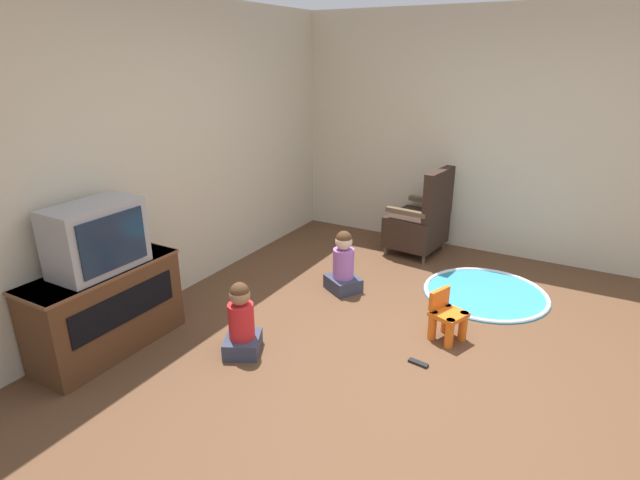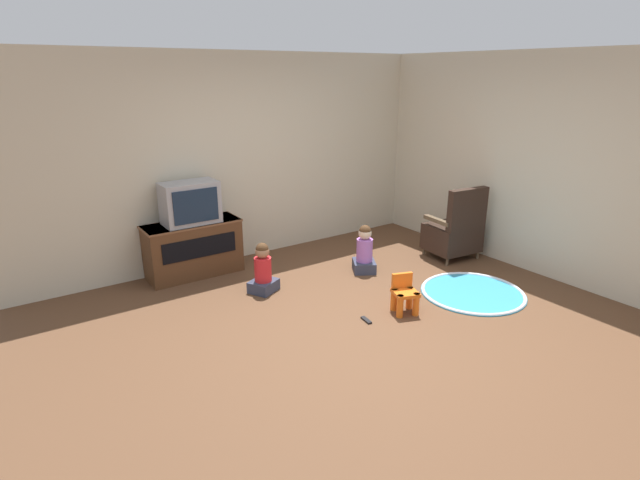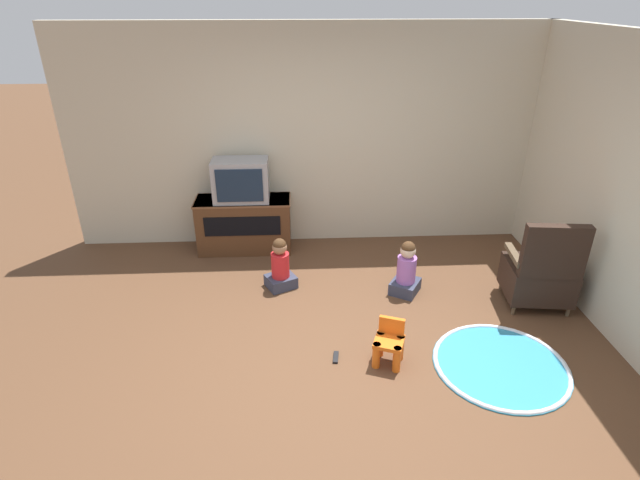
# 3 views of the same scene
# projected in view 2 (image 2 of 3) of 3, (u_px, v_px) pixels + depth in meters

# --- Properties ---
(ground_plane) EXTENTS (30.00, 30.00, 0.00)m
(ground_plane) POSITION_uv_depth(u_px,v_px,m) (365.00, 322.00, 4.98)
(ground_plane) COLOR brown
(wall_back) EXTENTS (5.68, 0.12, 2.62)m
(wall_back) POSITION_uv_depth(u_px,v_px,m) (236.00, 159.00, 6.38)
(wall_back) COLOR beige
(wall_back) RESTS_ON ground_plane
(wall_right) EXTENTS (0.12, 5.50, 2.62)m
(wall_right) POSITION_uv_depth(u_px,v_px,m) (557.00, 168.00, 5.77)
(wall_right) COLOR beige
(wall_right) RESTS_ON ground_plane
(tv_cabinet) EXTENTS (1.14, 0.45, 0.66)m
(tv_cabinet) POSITION_uv_depth(u_px,v_px,m) (193.00, 248.00, 6.04)
(tv_cabinet) COLOR #4C2D19
(tv_cabinet) RESTS_ON ground_plane
(television) EXTENTS (0.65, 0.37, 0.50)m
(television) POSITION_uv_depth(u_px,v_px,m) (190.00, 203.00, 5.84)
(television) COLOR #939399
(television) RESTS_ON tv_cabinet
(black_armchair) EXTENTS (0.68, 0.62, 0.98)m
(black_armchair) POSITION_uv_depth(u_px,v_px,m) (455.00, 231.00, 6.58)
(black_armchair) COLOR brown
(black_armchair) RESTS_ON ground_plane
(yellow_kid_chair) EXTENTS (0.31, 0.30, 0.40)m
(yellow_kid_chair) POSITION_uv_depth(u_px,v_px,m) (404.00, 296.00, 5.13)
(yellow_kid_chair) COLOR orange
(yellow_kid_chair) RESTS_ON ground_plane
(play_mat) EXTENTS (1.15, 1.15, 0.04)m
(play_mat) POSITION_uv_depth(u_px,v_px,m) (473.00, 292.00, 5.62)
(play_mat) COLOR teal
(play_mat) RESTS_ON ground_plane
(child_watching_left) EXTENTS (0.38, 0.36, 0.58)m
(child_watching_left) POSITION_uv_depth(u_px,v_px,m) (263.00, 271.00, 5.60)
(child_watching_left) COLOR #33384C
(child_watching_left) RESTS_ON ground_plane
(child_watching_center) EXTENTS (0.39, 0.40, 0.60)m
(child_watching_center) POSITION_uv_depth(u_px,v_px,m) (364.00, 251.00, 6.17)
(child_watching_center) COLOR #33384C
(child_watching_center) RESTS_ON ground_plane
(remote_control) EXTENTS (0.06, 0.15, 0.02)m
(remote_control) POSITION_uv_depth(u_px,v_px,m) (366.00, 320.00, 4.99)
(remote_control) COLOR black
(remote_control) RESTS_ON ground_plane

